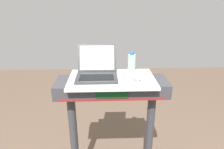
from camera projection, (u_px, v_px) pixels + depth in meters
desk_board at (112, 79)px, 1.61m from camera, size 0.68×0.41×0.02m
laptop at (97, 71)px, 1.62m from camera, size 0.33×0.34×0.23m
computer_mouse at (137, 78)px, 1.57m from camera, size 0.07×0.11×0.03m
water_bottle at (132, 64)px, 1.65m from camera, size 0.06×0.06×0.19m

